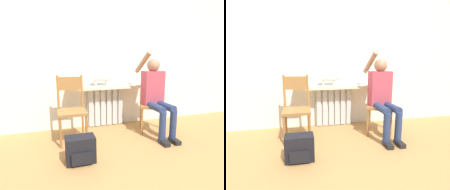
{
  "view_description": "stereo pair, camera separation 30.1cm",
  "coord_description": "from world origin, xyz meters",
  "views": [
    {
      "loc": [
        -0.91,
        -2.06,
        1.2
      ],
      "look_at": [
        0.0,
        0.76,
        0.64
      ],
      "focal_mm": 30.0,
      "sensor_mm": 36.0,
      "label": 1
    },
    {
      "loc": [
        -0.62,
        -2.13,
        1.2
      ],
      "look_at": [
        0.0,
        0.76,
        0.64
      ],
      "focal_mm": 30.0,
      "sensor_mm": 36.0,
      "label": 2
    }
  ],
  "objects": [
    {
      "name": "radiator",
      "position": [
        -0.0,
        1.15,
        0.35
      ],
      "size": [
        0.67,
        0.08,
        0.7
      ],
      "color": "silver",
      "rests_on": "ground_plane"
    },
    {
      "name": "chair_right",
      "position": [
        0.68,
        0.65,
        0.5
      ],
      "size": [
        0.53,
        0.53,
        0.98
      ],
      "rotation": [
        0.0,
        0.0,
        -0.42
      ],
      "color": "#9E6B38",
      "rests_on": "ground_plane"
    },
    {
      "name": "windowsill",
      "position": [
        0.0,
        1.07,
        0.73
      ],
      "size": [
        1.4,
        0.27,
        0.05
      ],
      "color": "beige",
      "rests_on": "radiator"
    },
    {
      "name": "backpack",
      "position": [
        -0.64,
        0.0,
        0.16
      ],
      "size": [
        0.34,
        0.23,
        0.32
      ],
      "color": "black",
      "rests_on": "ground_plane"
    },
    {
      "name": "person",
      "position": [
        0.66,
        0.53,
        0.69
      ],
      "size": [
        0.36,
        1.02,
        1.35
      ],
      "color": "navy",
      "rests_on": "ground_plane"
    },
    {
      "name": "cat",
      "position": [
        -0.08,
        1.05,
        0.89
      ],
      "size": [
        0.48,
        0.11,
        0.22
      ],
      "color": "silver",
      "rests_on": "windowsill"
    },
    {
      "name": "ground_plane",
      "position": [
        0.0,
        0.0,
        0.0
      ],
      "size": [
        12.0,
        12.0,
        0.0
      ],
      "primitive_type": "plane",
      "color": "#B27F47"
    },
    {
      "name": "window_glass",
      "position": [
        0.0,
        1.2,
        1.41
      ],
      "size": [
        1.35,
        0.01,
        1.31
      ],
      "color": "white",
      "rests_on": "windowsill"
    },
    {
      "name": "chair_left",
      "position": [
        -0.66,
        0.66,
        0.5
      ],
      "size": [
        0.41,
        0.41,
        0.98
      ],
      "rotation": [
        0.0,
        0.0,
        -0.01
      ],
      "color": "#9E6B38",
      "rests_on": "ground_plane"
    },
    {
      "name": "wall_with_window",
      "position": [
        0.0,
        1.23,
        1.35
      ],
      "size": [
        7.0,
        0.06,
        2.7
      ],
      "color": "white",
      "rests_on": "ground_plane"
    }
  ]
}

